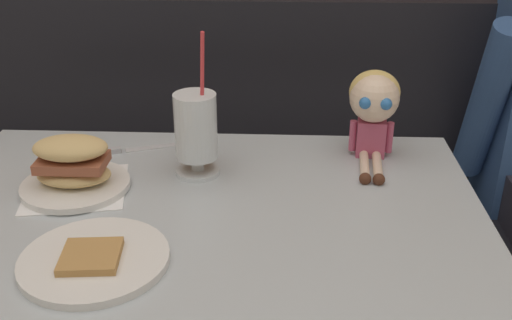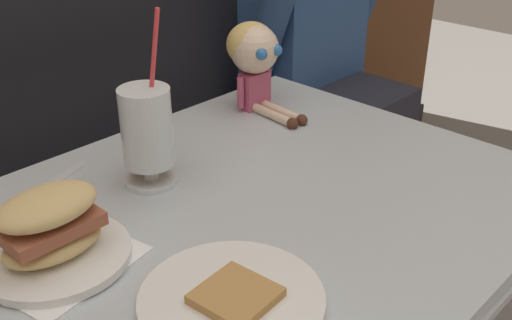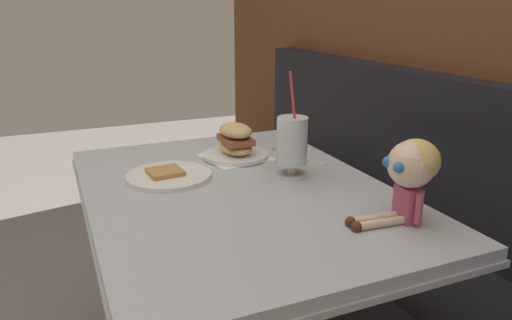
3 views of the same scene
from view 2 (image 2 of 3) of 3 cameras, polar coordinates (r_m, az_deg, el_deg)
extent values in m
cube|color=black|center=(1.71, -16.18, -12.09)|extent=(2.60, 0.48, 0.45)
cube|color=black|center=(1.62, -22.04, 5.17)|extent=(2.60, 0.10, 0.55)
cube|color=#B2BCC1|center=(1.02, -2.20, -5.81)|extent=(1.10, 0.80, 0.03)
cube|color=#B7BABF|center=(1.03, -2.18, -6.87)|extent=(1.11, 0.81, 0.02)
cylinder|color=white|center=(0.83, -2.29, -12.88)|extent=(0.25, 0.25, 0.01)
cube|color=#B78447|center=(0.82, -1.90, -12.54)|extent=(0.10, 0.10, 0.01)
cylinder|color=silver|center=(1.12, -9.74, -1.85)|extent=(0.10, 0.10, 0.01)
cylinder|color=silver|center=(1.11, -9.82, -0.95)|extent=(0.03, 0.03, 0.03)
cylinder|color=silver|center=(1.07, -10.18, 3.06)|extent=(0.09, 0.09, 0.14)
cylinder|color=brown|center=(1.08, -10.12, 2.40)|extent=(0.08, 0.08, 0.11)
cylinder|color=#DB383D|center=(1.04, -9.62, 8.09)|extent=(0.02, 0.04, 0.22)
cube|color=white|center=(0.95, -18.13, -8.85)|extent=(0.23, 0.23, 0.00)
cylinder|color=white|center=(0.95, -18.20, -8.46)|extent=(0.22, 0.22, 0.01)
ellipsoid|color=tan|center=(0.94, -18.42, -7.24)|extent=(0.15, 0.10, 0.04)
cube|color=#995138|center=(0.92, -18.67, -5.80)|extent=(0.14, 0.09, 0.02)
ellipsoid|color=tan|center=(0.90, -18.97, -4.10)|extent=(0.15, 0.10, 0.04)
cube|color=silver|center=(1.16, -18.16, -1.87)|extent=(0.14, 0.07, 0.00)
cube|color=#B2B5BA|center=(1.09, -22.30, -4.52)|extent=(0.09, 0.05, 0.01)
cube|color=#B74C6B|center=(1.40, -0.15, 6.54)|extent=(0.07, 0.05, 0.08)
sphere|color=beige|center=(1.37, -0.16, 10.34)|extent=(0.11, 0.11, 0.11)
ellipsoid|color=#D8B766|center=(1.38, -0.49, 10.77)|extent=(0.12, 0.11, 0.10)
sphere|color=#2D6BB2|center=(1.32, 0.52, 9.85)|extent=(0.03, 0.03, 0.03)
sphere|color=#2D6BB2|center=(1.35, 1.93, 10.22)|extent=(0.03, 0.03, 0.03)
cylinder|color=beige|center=(1.35, 1.64, 4.19)|extent=(0.03, 0.12, 0.02)
cylinder|color=beige|center=(1.37, 2.50, 4.50)|extent=(0.03, 0.12, 0.02)
sphere|color=#4C2819|center=(1.31, 3.43, 3.41)|extent=(0.03, 0.03, 0.03)
sphere|color=#4C2819|center=(1.33, 4.29, 3.73)|extent=(0.03, 0.03, 0.03)
cylinder|color=#B74C6B|center=(1.38, -1.44, 6.30)|extent=(0.02, 0.02, 0.07)
cylinder|color=#B74C6B|center=(1.43, 1.10, 7.08)|extent=(0.02, 0.02, 0.07)
cube|color=#2D4C7F|center=(2.03, 4.41, 11.90)|extent=(0.38, 0.24, 0.58)
cube|color=#23232D|center=(2.00, 8.16, 4.77)|extent=(0.34, 0.36, 0.14)
cylinder|color=#2D4C7F|center=(1.83, 0.98, 11.11)|extent=(0.09, 0.25, 0.48)
cylinder|color=#2D4C7F|center=(2.18, 9.46, 13.45)|extent=(0.09, 0.25, 0.48)
camera|label=1|loc=(0.83, 73.88, 12.25)|focal=42.81mm
camera|label=3|loc=(1.78, 41.00, 19.48)|focal=33.98mm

